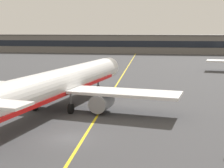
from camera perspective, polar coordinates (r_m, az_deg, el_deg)
The scene contains 4 objects.
ground_plane at distance 33.14m, azimuth -7.26°, elevation -9.28°, with size 400.00×400.00×0.00m, color #3D3D3F.
taxiway_centreline at distance 61.69m, azimuth 0.54°, elevation -0.53°, with size 0.30×180.00×0.01m, color yellow.
airliner_foreground at distance 44.62m, azimuth -9.15°, elevation -0.05°, with size 32.35×41.37×11.65m.
terminal_building at distance 154.69m, azimuth 7.32°, elevation 6.86°, with size 168.85×12.40×8.42m.
Camera 1 is at (8.98, -30.12, 10.49)m, focal length 53.13 mm.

